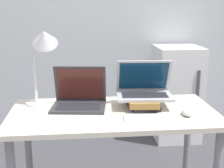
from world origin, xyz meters
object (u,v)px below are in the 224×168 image
at_px(laptop_left, 79,99).
at_px(mini_fridge, 177,93).
at_px(book_stack, 143,103).
at_px(desk_lamp, 43,46).
at_px(mouse, 187,113).
at_px(laptop_on_books, 144,89).
at_px(wireless_keyboard, 148,118).

xyz_separation_m(laptop_left, mini_fridge, (1.02, 1.15, -0.33)).
bearing_deg(book_stack, desk_lamp, 171.05).
xyz_separation_m(laptop_left, mouse, (0.65, -0.23, -0.04)).
height_order(laptop_on_books, mini_fridge, laptop_on_books).
bearing_deg(mini_fridge, mouse, -105.13).
height_order(wireless_keyboard, desk_lamp, desk_lamp).
relative_size(laptop_left, desk_lamp, 0.69).
relative_size(wireless_keyboard, desk_lamp, 0.54).
bearing_deg(book_stack, mini_fridge, 63.12).
xyz_separation_m(book_stack, laptop_on_books, (0.02, 0.04, 0.08)).
xyz_separation_m(mouse, desk_lamp, (-0.87, 0.28, 0.38)).
distance_m(mouse, desk_lamp, 0.99).
relative_size(book_stack, mini_fridge, 0.28).
height_order(book_stack, mini_fridge, mini_fridge).
distance_m(laptop_left, mini_fridge, 1.57).
relative_size(laptop_left, wireless_keyboard, 1.29).
relative_size(laptop_left, laptop_on_books, 1.00).
relative_size(mouse, desk_lamp, 0.19).
relative_size(wireless_keyboard, mouse, 2.84).
bearing_deg(laptop_left, book_stack, -7.81).
height_order(laptop_left, book_stack, laptop_left).
bearing_deg(mini_fridge, desk_lamp, -138.41).
distance_m(book_stack, desk_lamp, 0.74).
relative_size(wireless_keyboard, mini_fridge, 0.29).
xyz_separation_m(laptop_left, wireless_keyboard, (0.40, -0.27, -0.05)).
distance_m(laptop_left, laptop_on_books, 0.43).
bearing_deg(laptop_left, laptop_on_books, -1.98).
distance_m(book_stack, mouse, 0.30).
height_order(desk_lamp, mini_fridge, desk_lamp).
bearing_deg(mini_fridge, book_stack, -116.88).
bearing_deg(laptop_on_books, desk_lamp, 174.89).
relative_size(book_stack, mouse, 2.72).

